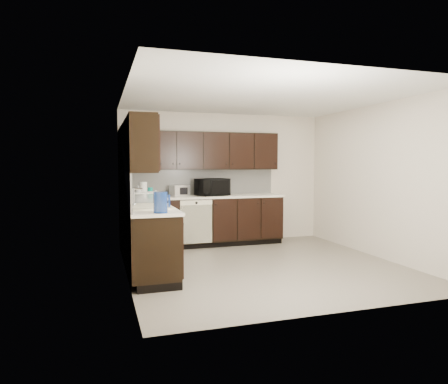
% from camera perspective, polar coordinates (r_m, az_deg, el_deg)
% --- Properties ---
extents(floor, '(4.00, 4.00, 0.00)m').
position_cam_1_polar(floor, '(6.13, 5.67, -10.40)').
color(floor, gray).
rests_on(floor, ground).
extents(ceiling, '(4.00, 4.00, 0.00)m').
position_cam_1_polar(ceiling, '(6.02, 5.84, 13.33)').
color(ceiling, white).
rests_on(ceiling, wall_back).
extents(wall_back, '(4.00, 0.02, 2.50)m').
position_cam_1_polar(wall_back, '(7.82, -0.03, 2.00)').
color(wall_back, beige).
rests_on(wall_back, floor).
extents(wall_left, '(0.02, 4.00, 2.50)m').
position_cam_1_polar(wall_left, '(5.47, -13.87, 1.03)').
color(wall_left, beige).
rests_on(wall_left, floor).
extents(wall_right, '(0.02, 4.00, 2.50)m').
position_cam_1_polar(wall_right, '(6.98, 21.04, 1.49)').
color(wall_right, beige).
rests_on(wall_right, floor).
extents(wall_front, '(4.00, 0.02, 2.50)m').
position_cam_1_polar(wall_front, '(4.18, 16.62, 0.09)').
color(wall_front, beige).
rests_on(wall_front, floor).
extents(lower_cabinets, '(3.00, 2.80, 0.90)m').
position_cam_1_polar(lower_cabinets, '(6.79, -5.92, -5.42)').
color(lower_cabinets, black).
rests_on(lower_cabinets, floor).
extents(countertop, '(3.03, 2.83, 0.04)m').
position_cam_1_polar(countertop, '(6.72, -5.96, -1.16)').
color(countertop, white).
rests_on(countertop, lower_cabinets).
extents(backsplash, '(3.00, 2.80, 0.48)m').
position_cam_1_polar(backsplash, '(6.88, -8.04, 1.10)').
color(backsplash, beige).
rests_on(backsplash, countertop).
extents(upper_cabinets, '(3.00, 2.80, 0.70)m').
position_cam_1_polar(upper_cabinets, '(6.78, -6.96, 6.06)').
color(upper_cabinets, black).
rests_on(upper_cabinets, wall_back).
extents(dishwasher, '(0.58, 0.04, 0.78)m').
position_cam_1_polar(dishwasher, '(7.13, -3.99, -3.88)').
color(dishwasher, '#F8F1CB').
rests_on(dishwasher, lower_cabinets).
extents(sink, '(0.54, 0.82, 0.42)m').
position_cam_1_polar(sink, '(5.52, -10.49, -2.74)').
color(sink, '#F8F1CB').
rests_on(sink, countertop).
extents(microwave, '(0.65, 0.51, 0.31)m').
position_cam_1_polar(microwave, '(7.39, -1.70, 0.70)').
color(microwave, black).
rests_on(microwave, countertop).
extents(soap_bottle_a, '(0.11, 0.11, 0.18)m').
position_cam_1_polar(soap_bottle_a, '(6.22, -9.70, -0.59)').
color(soap_bottle_a, gray).
rests_on(soap_bottle_a, countertop).
extents(soap_bottle_b, '(0.11, 0.11, 0.26)m').
position_cam_1_polar(soap_bottle_b, '(6.08, -12.13, -0.34)').
color(soap_bottle_b, gray).
rests_on(soap_bottle_b, countertop).
extents(toaster_oven, '(0.37, 0.32, 0.20)m').
position_cam_1_polar(toaster_oven, '(7.34, -6.38, 0.19)').
color(toaster_oven, silver).
rests_on(toaster_oven, countertop).
extents(storage_bin, '(0.47, 0.39, 0.16)m').
position_cam_1_polar(storage_bin, '(6.04, -11.05, -0.85)').
color(storage_bin, silver).
rests_on(storage_bin, countertop).
extents(blue_pitcher, '(0.22, 0.22, 0.25)m').
position_cam_1_polar(blue_pitcher, '(4.83, -9.06, -1.48)').
color(blue_pitcher, navy).
rests_on(blue_pitcher, countertop).
extents(teal_tumbler, '(0.10, 0.10, 0.19)m').
position_cam_1_polar(teal_tumbler, '(6.87, -10.49, -0.14)').
color(teal_tumbler, '#0C897C').
rests_on(teal_tumbler, countertop).
extents(paper_towel_roll, '(0.16, 0.16, 0.28)m').
position_cam_1_polar(paper_towel_roll, '(6.86, -11.46, 0.23)').
color(paper_towel_roll, white).
rests_on(paper_towel_roll, countertop).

